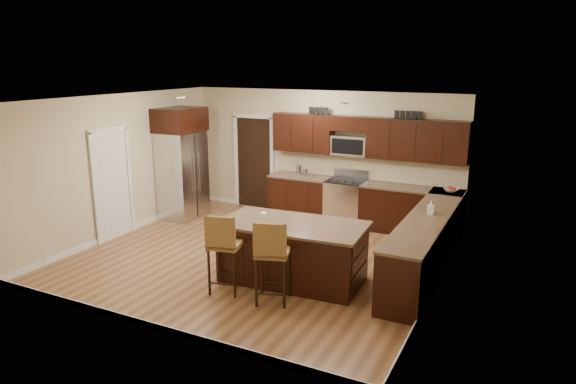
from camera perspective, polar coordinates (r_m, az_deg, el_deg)
The scene contains 22 objects.
floor at distance 8.95m, azimuth -3.30°, elevation -7.23°, with size 6.00×6.00×0.00m, color #8D5E37.
ceiling at distance 8.34m, azimuth -3.57°, elevation 10.29°, with size 6.00×6.00×0.00m, color silver.
wall_back at distance 10.96m, azimuth 3.75°, elevation 4.15°, with size 6.00×6.00×0.00m, color #C9BB91.
wall_left at distance 10.34m, azimuth -18.02°, elevation 2.85°, with size 5.50×5.50×0.00m, color #C9BB91.
wall_right at distance 7.55m, azimuth 16.74°, elevation -1.14°, with size 5.50×5.50×0.00m, color #C9BB91.
base_cabinets at distance 9.38m, azimuth 11.31°, elevation -3.47°, with size 4.02×3.96×0.92m.
upper_cabinets at distance 10.38m, azimuth 8.78°, elevation 6.18°, with size 4.00×0.33×0.80m.
range at distance 10.65m, azimuth 6.42°, elevation -1.07°, with size 0.76×0.64×1.11m.
microwave at distance 10.54m, azimuth 6.89°, elevation 5.16°, with size 0.76×0.31×0.40m, color silver.
doorway at distance 11.73m, azimuth -3.76°, elevation 3.24°, with size 0.85×0.03×2.06m, color black.
pantry_door at distance 10.19m, azimuth -18.97°, elevation 0.71°, with size 0.03×0.80×2.04m, color white.
letter_decor at distance 10.37m, azimuth 8.12°, elevation 8.73°, with size 2.20×0.03×0.15m, color black, non-canonical shape.
island at distance 7.90m, azimuth 0.53°, elevation -6.87°, with size 2.26×1.28×0.92m.
stool_left at distance 7.41m, azimuth -7.15°, elevation -5.80°, with size 0.54×0.54×1.20m.
stool_mid at distance 7.04m, azimuth -1.84°, elevation -6.76°, with size 0.57×0.57×1.21m.
refrigerator at distance 11.11m, azimuth -11.72°, elevation 3.25°, with size 0.79×0.99×2.35m.
floor_mat at distance 10.40m, azimuth 3.29°, elevation -4.05°, with size 0.92×0.61×0.01m, color brown.
fruit_bowl at distance 10.03m, azimuth 17.65°, elevation 0.22°, with size 0.27×0.27×0.07m, color silver.
soap_bottle at distance 8.46m, azimuth 15.56°, elevation -1.68°, with size 0.10×0.10×0.22m, color #B2B2B2.
canister_tall at distance 10.91m, azimuth 1.25°, elevation 2.42°, with size 0.12×0.12×0.22m, color silver.
canister_short at distance 10.85m, azimuth 1.97°, elevation 2.17°, with size 0.11×0.11×0.16m, color silver.
island_jar at distance 7.94m, azimuth -2.71°, elevation -2.64°, with size 0.10×0.10×0.10m, color white.
Camera 1 is at (4.16, -7.21, 3.29)m, focal length 32.00 mm.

